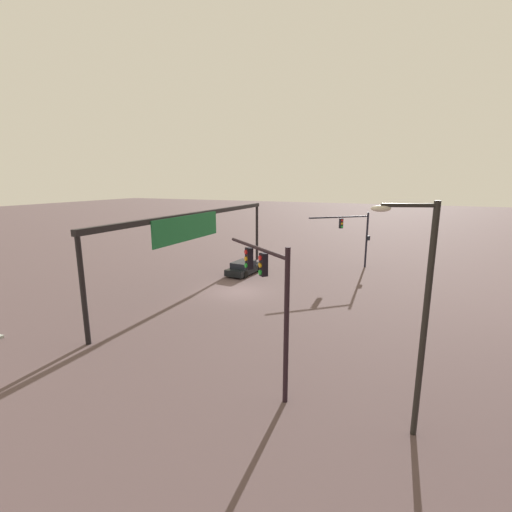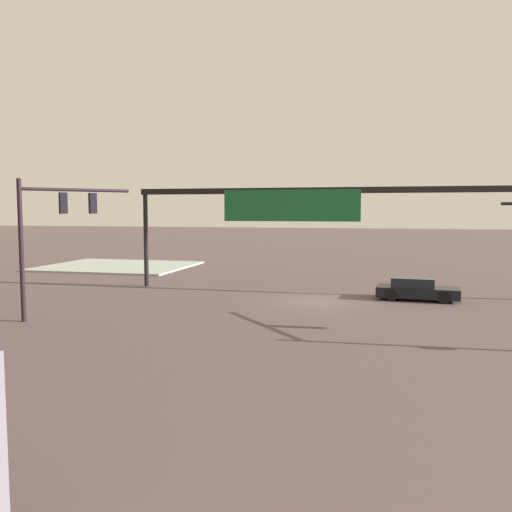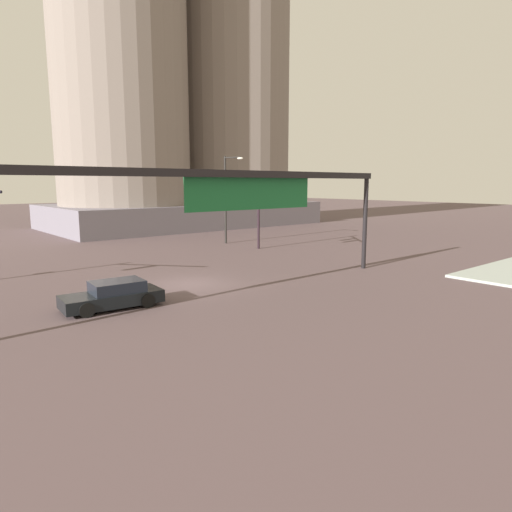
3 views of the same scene
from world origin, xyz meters
name	(u,v)px [view 3 (image 3 of 3)]	position (x,y,z in m)	size (l,w,h in m)	color
ground_plane	(190,284)	(0.00, 0.00, 0.00)	(228.13, 228.13, 0.00)	#554345
traffic_signal_near_corner	(259,198)	(10.92, 6.88, 4.31)	(3.29, 3.97, 6.18)	black
streetlamp_curved_arm	(227,194)	(11.79, 12.35, 4.56)	(0.86, 1.98, 7.93)	black
overhead_sign_gantry	(231,190)	(0.47, -3.24, 5.18)	(22.85, 0.43, 6.13)	black
sedan_car_approaching	(113,295)	(-5.13, -1.91, 0.57)	(4.42, 2.14, 1.21)	black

